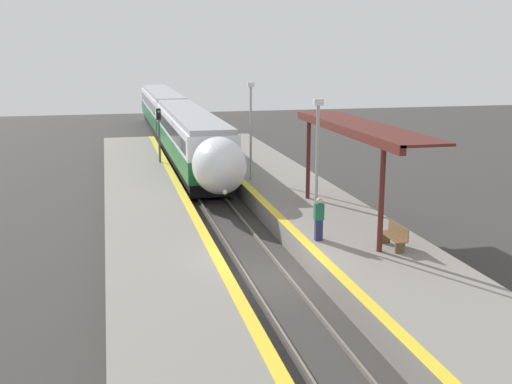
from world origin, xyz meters
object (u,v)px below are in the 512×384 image
at_px(railway_signal, 159,135).
at_px(lamppost_mid, 251,124).
at_px(train, 175,122).
at_px(lamppost_near, 317,159).
at_px(person_waiting, 319,218).
at_px(platform_bench, 395,235).

height_order(railway_signal, lamppost_mid, lamppost_mid).
relative_size(train, lamppost_mid, 8.32).
height_order(lamppost_near, lamppost_mid, same).
bearing_deg(railway_signal, lamppost_mid, -55.39).
bearing_deg(person_waiting, train, 94.62).
bearing_deg(lamppost_near, train, 94.77).
bearing_deg(lamppost_mid, railway_signal, 124.61).
relative_size(platform_bench, lamppost_mid, 0.30).
height_order(train, person_waiting, train).
relative_size(railway_signal, lamppost_near, 0.81).
bearing_deg(platform_bench, railway_signal, 109.03).
bearing_deg(lamppost_near, lamppost_mid, 90.00).
bearing_deg(person_waiting, lamppost_near, 85.49).
bearing_deg(railway_signal, train, 78.44).
relative_size(lamppost_near, lamppost_mid, 1.00).
bearing_deg(person_waiting, lamppost_mid, 89.83).
relative_size(platform_bench, lamppost_near, 0.30).
xyz_separation_m(train, person_waiting, (2.33, -28.76, -0.51)).
distance_m(platform_bench, person_waiting, 2.89).
relative_size(train, platform_bench, 27.31).
bearing_deg(lamppost_mid, person_waiting, -90.17).
relative_size(train, person_waiting, 26.59).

